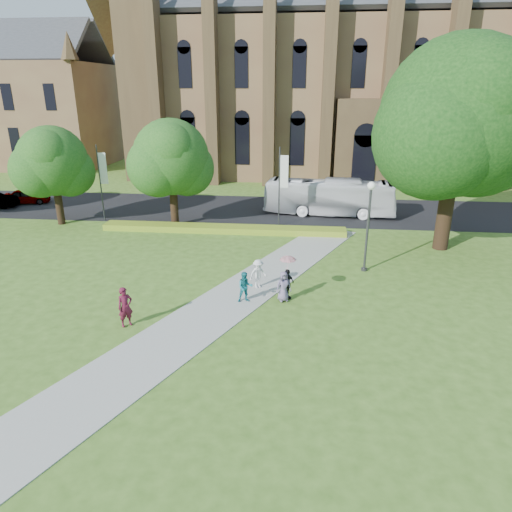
# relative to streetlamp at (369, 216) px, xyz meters

# --- Properties ---
(ground) EXTENTS (160.00, 160.00, 0.00)m
(ground) POSITION_rel_streetlamp_xyz_m (-7.50, -6.50, -3.30)
(ground) COLOR #3E651E
(ground) RESTS_ON ground
(road) EXTENTS (160.00, 10.00, 0.02)m
(road) POSITION_rel_streetlamp_xyz_m (-7.50, 13.50, -3.29)
(road) COLOR black
(road) RESTS_ON ground
(footpath) EXTENTS (15.58, 28.54, 0.04)m
(footpath) POSITION_rel_streetlamp_xyz_m (-7.50, -5.50, -3.28)
(footpath) COLOR #B2B2A8
(footpath) RESTS_ON ground
(flower_hedge) EXTENTS (18.00, 1.40, 0.45)m
(flower_hedge) POSITION_rel_streetlamp_xyz_m (-9.50, 6.70, -3.07)
(flower_hedge) COLOR gold
(flower_hedge) RESTS_ON ground
(cathedral) EXTENTS (52.60, 18.25, 28.00)m
(cathedral) POSITION_rel_streetlamp_xyz_m (2.50, 33.23, 9.69)
(cathedral) COLOR olive
(cathedral) RESTS_ON ground
(building_west) EXTENTS (22.00, 14.00, 18.30)m
(building_west) POSITION_rel_streetlamp_xyz_m (-41.50, 35.50, 5.91)
(building_west) COLOR olive
(building_west) RESTS_ON ground
(streetlamp) EXTENTS (0.44, 0.44, 5.24)m
(streetlamp) POSITION_rel_streetlamp_xyz_m (0.00, 0.00, 0.00)
(streetlamp) COLOR #38383D
(streetlamp) RESTS_ON ground
(large_tree) EXTENTS (9.60, 9.60, 13.20)m
(large_tree) POSITION_rel_streetlamp_xyz_m (5.50, 4.50, 5.07)
(large_tree) COLOR #332114
(large_tree) RESTS_ON ground
(street_tree_0) EXTENTS (5.20, 5.20, 7.50)m
(street_tree_0) POSITION_rel_streetlamp_xyz_m (-22.50, 7.50, 1.58)
(street_tree_0) COLOR #332114
(street_tree_0) RESTS_ON ground
(street_tree_1) EXTENTS (5.60, 5.60, 8.05)m
(street_tree_1) POSITION_rel_streetlamp_xyz_m (-13.50, 8.00, 1.93)
(street_tree_1) COLOR #332114
(street_tree_1) RESTS_ON ground
(banner_pole_0) EXTENTS (0.70, 0.10, 6.00)m
(banner_pole_0) POSITION_rel_streetlamp_xyz_m (-5.39, 8.70, 0.09)
(banner_pole_0) COLOR #38383D
(banner_pole_0) RESTS_ON ground
(banner_pole_1) EXTENTS (0.70, 0.10, 6.00)m
(banner_pole_1) POSITION_rel_streetlamp_xyz_m (-19.39, 8.70, 0.09)
(banner_pole_1) COLOR #38383D
(banner_pole_1) RESTS_ON ground
(tour_coach) EXTENTS (10.93, 3.47, 2.99)m
(tour_coach) POSITION_rel_streetlamp_xyz_m (-1.52, 12.34, -1.78)
(tour_coach) COLOR white
(tour_coach) RESTS_ON road
(car_0) EXTENTS (4.15, 2.42, 1.33)m
(car_0) POSITION_rel_streetlamp_xyz_m (-28.89, 13.50, -2.61)
(car_0) COLOR gray
(car_0) RESTS_ON road
(pedestrian_0) EXTENTS (0.79, 0.77, 1.84)m
(pedestrian_0) POSITION_rel_streetlamp_xyz_m (-11.39, -7.83, -2.34)
(pedestrian_0) COLOR #531326
(pedestrian_0) RESTS_ON footpath
(pedestrian_1) EXTENTS (0.90, 0.78, 1.57)m
(pedestrian_1) POSITION_rel_streetlamp_xyz_m (-6.41, -4.88, -2.47)
(pedestrian_1) COLOR #19717D
(pedestrian_1) RESTS_ON footpath
(pedestrian_2) EXTENTS (1.17, 1.05, 1.57)m
(pedestrian_2) POSITION_rel_streetlamp_xyz_m (-5.94, -3.09, -2.47)
(pedestrian_2) COLOR silver
(pedestrian_2) RESTS_ON footpath
(pedestrian_3) EXTENTS (0.93, 0.94, 1.59)m
(pedestrian_3) POSITION_rel_streetlamp_xyz_m (-4.38, -4.34, -2.46)
(pedestrian_3) COLOR black
(pedestrian_3) RESTS_ON footpath
(pedestrian_4) EXTENTS (0.89, 0.74, 1.55)m
(pedestrian_4) POSITION_rel_streetlamp_xyz_m (-4.53, -4.57, -2.48)
(pedestrian_4) COLOR slate
(pedestrian_4) RESTS_ON footpath
(parasol) EXTENTS (0.93, 0.93, 0.70)m
(parasol) POSITION_rel_streetlamp_xyz_m (-4.35, -4.47, -1.36)
(parasol) COLOR #E29F9F
(parasol) RESTS_ON pedestrian_4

